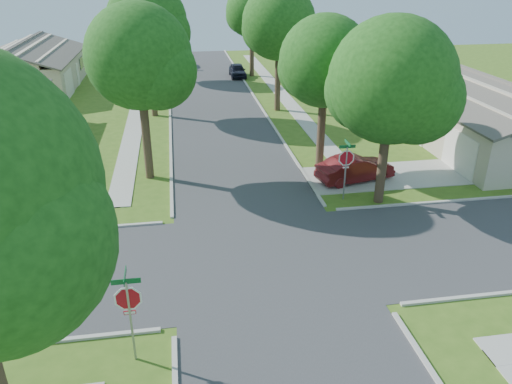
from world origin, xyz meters
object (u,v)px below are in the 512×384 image
object	(u,v)px
car_curb_east	(237,70)
house_ne_far	(378,67)
car_curb_west	(178,59)
house_ne_near	(487,121)
tree_w_near	(140,62)
tree_ne_corner	(392,86)
car_driveway	(355,169)
stop_sign_sw	(129,302)
tree_w_mid	(148,25)
tree_w_far	(154,20)
tree_e_mid	(279,26)
house_nw_far	(30,71)
tree_e_near	(326,66)
tree_e_far	(252,14)
stop_sign_ne	(346,160)

from	to	relation	value
car_curb_east	house_ne_far	bearing A→B (deg)	-19.64
car_curb_east	car_curb_west	distance (m)	9.23
house_ne_near	car_curb_west	size ratio (longest dim) A/B	2.73
tree_w_near	tree_ne_corner	size ratio (longest dim) A/B	1.04
tree_w_near	car_driveway	size ratio (longest dim) A/B	2.16
stop_sign_sw	car_driveway	xyz separation A→B (m)	(10.70, 11.52, -1.35)
tree_w_near	tree_ne_corner	xyz separation A→B (m)	(11.00, -4.80, -0.52)
tree_w_near	house_ne_far	size ratio (longest dim) A/B	0.66
tree_w_mid	stop_sign_sw	bearing A→B (deg)	-90.13
tree_w_far	tree_w_near	bearing A→B (deg)	-89.99
tree_w_mid	tree_w_far	xyz separation A→B (m)	(-0.01, 13.00, -0.98)
tree_e_mid	house_ne_near	distance (m)	15.77
tree_w_near	house_ne_far	bearing A→B (deg)	44.09
house_ne_near	house_ne_far	bearing A→B (deg)	90.00
house_nw_far	car_driveway	size ratio (longest dim) A/B	3.28
stop_sign_sw	tree_w_far	distance (m)	38.86
tree_e_near	house_ne_near	size ratio (longest dim) A/B	0.61
tree_e_far	house_nw_far	xyz separation A→B (m)	(-20.75, -2.01, -4.46)
tree_e_far	car_curb_east	xyz separation A→B (m)	(-1.55, -0.26, -5.33)
tree_e_near	tree_w_far	distance (m)	26.71
house_nw_far	car_curb_west	bearing A→B (deg)	33.69
tree_e_near	tree_e_mid	world-z (taller)	tree_e_mid
stop_sign_ne	tree_w_near	xyz separation A→B (m)	(-9.34, 4.31, 4.08)
stop_sign_ne	tree_e_far	world-z (taller)	tree_e_far
tree_w_far	car_driveway	size ratio (longest dim) A/B	1.94
stop_sign_sw	tree_w_far	world-z (taller)	tree_w_far
car_driveway	car_curb_west	distance (m)	35.17
tree_ne_corner	tree_w_near	bearing A→B (deg)	156.44
tree_w_far	car_curb_east	size ratio (longest dim) A/B	2.11
tree_w_near	tree_e_far	bearing A→B (deg)	69.40
tree_e_far	house_ne_near	world-z (taller)	tree_e_far
car_curb_east	car_driveway	bearing A→B (deg)	-83.33
house_ne_near	car_curb_east	size ratio (longest dim) A/B	3.58
tree_e_far	tree_w_mid	world-z (taller)	tree_w_mid
stop_sign_sw	car_curb_west	bearing A→B (deg)	87.37
tree_ne_corner	car_curb_west	size ratio (longest dim) A/B	1.74
tree_e_far	car_driveway	xyz separation A→B (m)	(1.25, -27.19, -5.30)
stop_sign_ne	tree_e_mid	world-z (taller)	tree_e_mid
car_curb_west	tree_e_mid	bearing A→B (deg)	111.02
tree_e_mid	house_ne_near	size ratio (longest dim) A/B	0.68
tree_e_near	car_curb_west	size ratio (longest dim) A/B	1.66
stop_sign_ne	tree_w_near	world-z (taller)	tree_w_near
tree_ne_corner	house_nw_far	xyz separation A→B (m)	(-22.35, 27.79, -4.08)
tree_e_mid	house_ne_near	world-z (taller)	tree_e_mid
tree_e_near	house_ne_near	distance (m)	12.14
stop_sign_ne	tree_w_mid	bearing A→B (deg)	119.80
tree_e_mid	house_nw_far	distance (m)	23.95
tree_e_mid	tree_ne_corner	distance (m)	16.89
stop_sign_sw	tree_ne_corner	size ratio (longest dim) A/B	0.34
stop_sign_sw	tree_e_near	size ratio (longest dim) A/B	0.36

